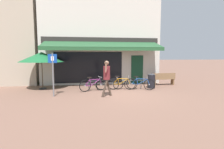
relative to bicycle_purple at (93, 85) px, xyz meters
name	(u,v)px	position (x,y,z in m)	size (l,w,h in m)	color
ground_plane	(123,93)	(1.61, -0.82, -0.38)	(160.00, 160.00, 0.00)	brown
shop_front	(100,43)	(0.73, 3.83, 2.68)	(8.72, 4.73, 6.13)	beige
neighbour_building	(7,40)	(-6.36, 4.34, 2.91)	(5.06, 4.00, 6.57)	tan
bike_rack_rail	(116,82)	(1.37, 0.27, 0.09)	(3.37, 0.04, 0.57)	#47494F
bicycle_purple	(93,85)	(0.00, 0.00, 0.00)	(1.67, 0.73, 0.85)	black
bicycle_black	(110,84)	(0.99, 0.17, -0.02)	(1.74, 0.52, 0.82)	black
bicycle_orange	(121,84)	(1.72, 0.13, 0.00)	(1.73, 0.61, 0.87)	black
bicycle_blue	(140,84)	(2.87, -0.01, -0.01)	(1.62, 0.81, 0.83)	black
pedestrian_adult	(107,74)	(0.62, -1.49, 0.76)	(0.60, 0.60, 1.84)	#47382D
litter_bin	(151,81)	(3.72, 0.38, 0.11)	(0.49, 0.49, 0.97)	black
parking_sign	(53,70)	(-2.07, -1.11, 0.99)	(0.44, 0.07, 2.22)	slate
cafe_parasol	(42,57)	(-3.13, 1.10, 1.62)	(2.71, 2.71, 2.31)	#4C3D2D
park_bench	(164,79)	(5.03, 1.36, 0.08)	(1.62, 0.54, 0.87)	brown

